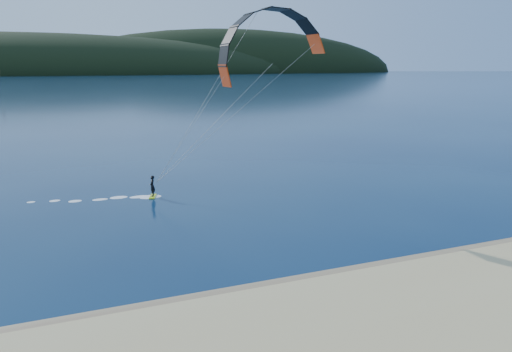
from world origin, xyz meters
The scene contains 4 objects.
ground centered at (0.00, 0.00, 0.00)m, with size 1800.00×1800.00×0.00m, color #081D3D.
wet_sand centered at (0.00, 4.50, 0.05)m, with size 220.00×2.50×0.10m.
headland centered at (0.63, 745.28, 0.00)m, with size 1200.00×310.00×140.00m.
kitesurfer_near centered at (8.70, 21.87, 11.52)m, with size 25.72×7.09×16.22m.
Camera 1 is at (-7.78, -16.76, 11.64)m, focal length 33.70 mm.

